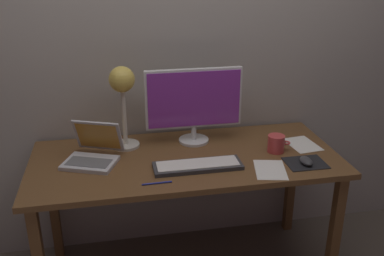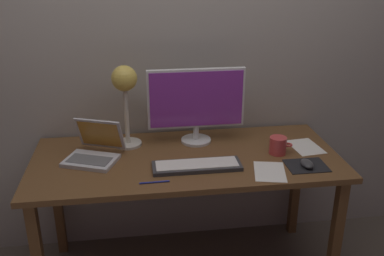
{
  "view_description": "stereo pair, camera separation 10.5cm",
  "coord_description": "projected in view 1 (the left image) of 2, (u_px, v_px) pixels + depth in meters",
  "views": [
    {
      "loc": [
        -0.35,
        -2.02,
        1.74
      ],
      "look_at": [
        0.02,
        -0.05,
        0.92
      ],
      "focal_mm": 40.76,
      "sensor_mm": 36.0,
      "label": 1
    },
    {
      "loc": [
        -0.25,
        -2.04,
        1.74
      ],
      "look_at": [
        0.02,
        -0.05,
        0.92
      ],
      "focal_mm": 40.76,
      "sensor_mm": 36.0,
      "label": 2
    }
  ],
  "objects": [
    {
      "name": "paper_sheet_by_keyboard",
      "position": [
        302.0,
        144.0,
        2.42
      ],
      "size": [
        0.17,
        0.23,
        0.0
      ],
      "primitive_type": "cube",
      "rotation": [
        0.0,
        0.0,
        0.12
      ],
      "color": "white",
      "rests_on": "desk"
    },
    {
      "name": "paper_sheet_near_mouse",
      "position": [
        270.0,
        170.0,
        2.14
      ],
      "size": [
        0.19,
        0.24,
        0.0
      ],
      "primitive_type": "cube",
      "rotation": [
        0.0,
        0.0,
        -0.22
      ],
      "color": "white",
      "rests_on": "desk"
    },
    {
      "name": "laptop",
      "position": [
        94.0,
        150.0,
        2.22
      ],
      "size": [
        0.33,
        0.33,
        0.2
      ],
      "color": "silver",
      "rests_on": "desk"
    },
    {
      "name": "desk_lamp",
      "position": [
        122.0,
        89.0,
        2.27
      ],
      "size": [
        0.15,
        0.15,
        0.45
      ],
      "color": "beige",
      "rests_on": "desk"
    },
    {
      "name": "pen",
      "position": [
        157.0,
        183.0,
        2.01
      ],
      "size": [
        0.14,
        0.01,
        0.01
      ],
      "primitive_type": "cylinder",
      "rotation": [
        0.0,
        1.57,
        0.03
      ],
      "color": "#2633A5",
      "rests_on": "desk"
    },
    {
      "name": "mousepad",
      "position": [
        305.0,
        163.0,
        2.2
      ],
      "size": [
        0.2,
        0.16,
        0.0
      ],
      "primitive_type": "cube",
      "color": "black",
      "rests_on": "desk"
    },
    {
      "name": "back_wall",
      "position": [
        173.0,
        35.0,
        2.43
      ],
      "size": [
        4.8,
        0.06,
        2.6
      ],
      "primitive_type": "cube",
      "color": "#A8A099",
      "rests_on": "ground"
    },
    {
      "name": "mouse",
      "position": [
        306.0,
        161.0,
        2.18
      ],
      "size": [
        0.06,
        0.1,
        0.03
      ],
      "primitive_type": "ellipsoid",
      "color": "#38383A",
      "rests_on": "mousepad"
    },
    {
      "name": "keyboard_main",
      "position": [
        198.0,
        165.0,
        2.15
      ],
      "size": [
        0.44,
        0.14,
        0.03
      ],
      "color": "#38383A",
      "rests_on": "desk"
    },
    {
      "name": "coffee_mug",
      "position": [
        276.0,
        144.0,
        2.32
      ],
      "size": [
        0.12,
        0.09,
        0.09
      ],
      "color": "#CC3F3F",
      "rests_on": "desk"
    },
    {
      "name": "desk",
      "position": [
        186.0,
        170.0,
        2.3
      ],
      "size": [
        1.6,
        0.7,
        0.74
      ],
      "color": "brown",
      "rests_on": "ground"
    },
    {
      "name": "monitor",
      "position": [
        194.0,
        102.0,
        2.37
      ],
      "size": [
        0.53,
        0.17,
        0.42
      ],
      "color": "silver",
      "rests_on": "desk"
    }
  ]
}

